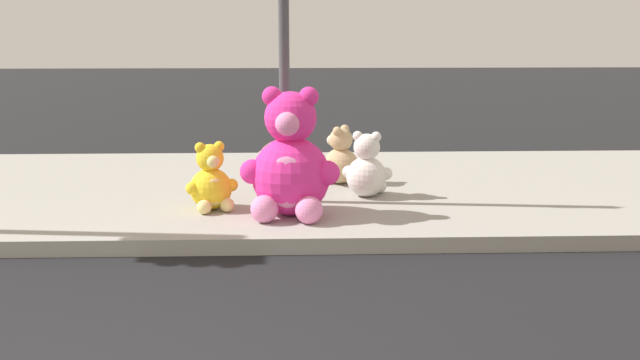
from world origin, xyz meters
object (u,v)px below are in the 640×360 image
at_px(plush_yellow, 211,183).
at_px(sign_pole, 284,39).
at_px(plush_brown, 268,170).
at_px(plush_tan, 339,160).
at_px(plush_white, 367,170).
at_px(plush_pink_large, 290,165).

bearing_deg(plush_yellow, sign_pole, 23.57).
height_order(sign_pole, plush_brown, sign_pole).
distance_m(sign_pole, plush_tan, 1.79).
distance_m(plush_yellow, plush_tan, 1.83).
xyz_separation_m(sign_pole, plush_tan, (0.63, 0.89, -1.42)).
relative_size(plush_yellow, plush_brown, 1.36).
bearing_deg(plush_white, sign_pole, -165.93).
bearing_deg(plush_pink_large, plush_tan, 68.95).
bearing_deg(plush_brown, sign_pole, -73.67).
xyz_separation_m(plush_yellow, plush_white, (1.63, 0.55, 0.01)).
xyz_separation_m(plush_pink_large, plush_brown, (-0.26, 1.28, -0.30)).
bearing_deg(plush_yellow, plush_white, 18.54).
xyz_separation_m(plush_tan, plush_white, (0.26, -0.66, 0.01)).
xyz_separation_m(plush_tan, plush_brown, (-0.83, -0.19, -0.07)).
height_order(plush_pink_large, plush_yellow, plush_pink_large).
bearing_deg(plush_tan, plush_pink_large, -111.05).
height_order(plush_tan, plush_white, plush_white).
xyz_separation_m(sign_pole, plush_pink_large, (0.06, -0.59, -1.19)).
distance_m(plush_pink_large, plush_yellow, 0.87).
bearing_deg(plush_tan, plush_white, -68.54).
distance_m(plush_yellow, plush_brown, 1.16).
bearing_deg(plush_brown, plush_yellow, -117.97).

